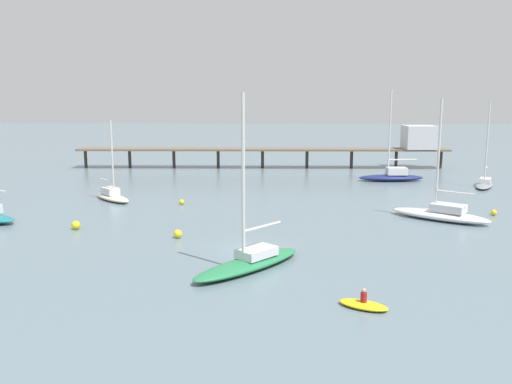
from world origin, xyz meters
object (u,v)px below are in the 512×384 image
(pier, at_px, (345,143))
(mooring_buoy_mid, at_px, (182,202))
(sailboat_green, at_px, (250,259))
(mooring_buoy_inner, at_px, (178,234))
(mooring_buoy_far, at_px, (76,225))
(dinghy_yellow, at_px, (363,304))
(mooring_buoy_outer, at_px, (494,212))
(sailboat_white, at_px, (441,213))
(sailboat_cream, at_px, (112,195))
(sailboat_navy, at_px, (392,175))
(sailboat_gray, at_px, (484,182))

(pier, distance_m, mooring_buoy_mid, 38.26)
(pier, distance_m, sailboat_green, 55.00)
(mooring_buoy_inner, bearing_deg, mooring_buoy_mid, 98.57)
(mooring_buoy_mid, bearing_deg, mooring_buoy_far, -122.93)
(dinghy_yellow, relative_size, mooring_buoy_outer, 5.41)
(sailboat_white, distance_m, dinghy_yellow, 24.64)
(sailboat_white, bearing_deg, dinghy_yellow, -116.41)
(pier, height_order, dinghy_yellow, pier)
(sailboat_cream, relative_size, dinghy_yellow, 2.95)
(sailboat_white, bearing_deg, sailboat_navy, 88.70)
(pier, xyz_separation_m, sailboat_gray, (16.06, -18.21, -3.49))
(sailboat_cream, bearing_deg, sailboat_gray, 13.47)
(pier, relative_size, dinghy_yellow, 19.79)
(dinghy_yellow, bearing_deg, sailboat_cream, 127.31)
(pier, height_order, sailboat_green, sailboat_green)
(sailboat_gray, bearing_deg, dinghy_yellow, -118.38)
(mooring_buoy_mid, bearing_deg, sailboat_white, -14.32)
(dinghy_yellow, bearing_deg, sailboat_white, 63.59)
(sailboat_white, bearing_deg, sailboat_green, -138.97)
(sailboat_navy, height_order, mooring_buoy_inner, sailboat_navy)
(sailboat_white, xyz_separation_m, mooring_buoy_far, (-33.58, -4.85, -0.32))
(sailboat_gray, distance_m, sailboat_cream, 47.35)
(sailboat_cream, distance_m, mooring_buoy_far, 13.60)
(mooring_buoy_outer, bearing_deg, sailboat_green, -143.19)
(mooring_buoy_mid, relative_size, mooring_buoy_inner, 0.78)
(sailboat_navy, relative_size, sailboat_cream, 1.39)
(sailboat_white, xyz_separation_m, sailboat_gray, (11.63, 19.75, -0.08))
(dinghy_yellow, xyz_separation_m, mooring_buoy_far, (-22.62, 17.22, 0.18))
(sailboat_navy, distance_m, mooring_buoy_mid, 31.99)
(dinghy_yellow, distance_m, mooring_buoy_outer, 29.61)
(sailboat_white, bearing_deg, mooring_buoy_outer, 21.08)
(sailboat_navy, height_order, mooring_buoy_mid, sailboat_navy)
(sailboat_cream, relative_size, mooring_buoy_far, 11.82)
(sailboat_gray, distance_m, mooring_buoy_mid, 39.95)
(sailboat_white, relative_size, mooring_buoy_outer, 20.14)
(sailboat_white, bearing_deg, sailboat_gray, 59.51)
(sailboat_cream, height_order, mooring_buoy_far, sailboat_cream)
(sailboat_gray, height_order, sailboat_cream, sailboat_gray)
(sailboat_navy, relative_size, sailboat_green, 1.06)
(sailboat_gray, bearing_deg, mooring_buoy_outer, -108.14)
(sailboat_cream, bearing_deg, sailboat_navy, 24.03)
(sailboat_gray, relative_size, mooring_buoy_mid, 19.63)
(pier, distance_m, dinghy_yellow, 60.50)
(mooring_buoy_far, height_order, mooring_buoy_inner, mooring_buoy_far)
(sailboat_green, distance_m, mooring_buoy_far, 19.09)
(sailboat_gray, xyz_separation_m, mooring_buoy_outer, (-5.72, -17.47, -0.34))
(mooring_buoy_outer, bearing_deg, sailboat_navy, 103.65)
(mooring_buoy_far, bearing_deg, sailboat_green, -33.30)
(sailboat_green, relative_size, mooring_buoy_far, 15.48)
(sailboat_white, height_order, mooring_buoy_far, sailboat_white)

